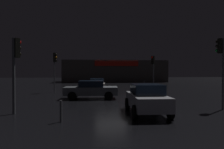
% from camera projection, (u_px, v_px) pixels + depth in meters
% --- Properties ---
extents(ground_plane, '(120.00, 120.00, 0.00)m').
position_uv_depth(ground_plane, '(111.00, 98.00, 17.49)').
color(ground_plane, black).
extents(store_building, '(21.63, 8.65, 4.54)m').
position_uv_depth(store_building, '(114.00, 71.00, 46.19)').
color(store_building, '#4C4742').
rests_on(store_building, ground).
extents(traffic_signal_main, '(0.42, 0.42, 4.22)m').
position_uv_depth(traffic_signal_main, '(55.00, 62.00, 22.34)').
color(traffic_signal_main, '#595B60').
rests_on(traffic_signal_main, ground).
extents(traffic_signal_opposite, '(0.42, 0.42, 4.17)m').
position_uv_depth(traffic_signal_opposite, '(221.00, 56.00, 12.32)').
color(traffic_signal_opposite, '#595B60').
rests_on(traffic_signal_opposite, ground).
extents(traffic_signal_cross_left, '(0.42, 0.42, 3.92)m').
position_uv_depth(traffic_signal_cross_left, '(153.00, 65.00, 22.89)').
color(traffic_signal_cross_left, '#595B60').
rests_on(traffic_signal_cross_left, ground).
extents(traffic_signal_cross_right, '(0.42, 0.42, 3.98)m').
position_uv_depth(traffic_signal_cross_right, '(16.00, 60.00, 11.03)').
color(traffic_signal_cross_right, '#595B60').
rests_on(traffic_signal_cross_right, ground).
extents(car_near, '(2.05, 3.89, 1.56)m').
position_uv_depth(car_near, '(147.00, 99.00, 11.03)').
color(car_near, '#B7B7BF').
rests_on(car_near, ground).
extents(car_far, '(2.14, 4.63, 1.39)m').
position_uv_depth(car_far, '(97.00, 84.00, 24.84)').
color(car_far, silver).
rests_on(car_far, ground).
extents(car_crossing, '(4.38, 2.26, 1.47)m').
position_uv_depth(car_crossing, '(91.00, 89.00, 17.11)').
color(car_crossing, slate).
rests_on(car_crossing, ground).
extents(bollard_kerb_a, '(0.10, 0.10, 0.96)m').
position_uv_depth(bollard_kerb_a, '(61.00, 111.00, 9.22)').
color(bollard_kerb_a, '#595B60').
rests_on(bollard_kerb_a, ground).
extents(bollard_kerb_b, '(0.10, 0.10, 1.13)m').
position_uv_depth(bollard_kerb_b, '(144.00, 85.00, 25.00)').
color(bollard_kerb_b, '#595B60').
rests_on(bollard_kerb_b, ground).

